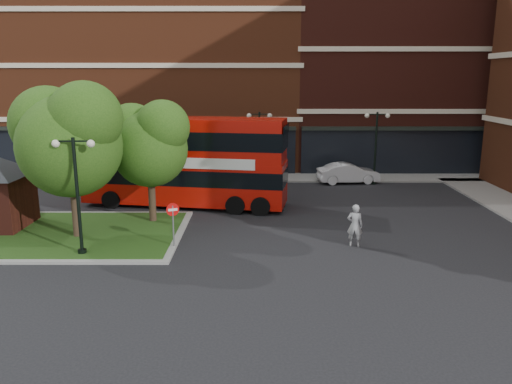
{
  "coord_description": "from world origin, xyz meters",
  "views": [
    {
      "loc": [
        1.84,
        -19.58,
        7.39
      ],
      "look_at": [
        1.79,
        3.49,
        2.0
      ],
      "focal_mm": 35.0,
      "sensor_mm": 36.0,
      "label": 1
    }
  ],
  "objects_px": {
    "woman": "(355,225)",
    "car_white": "(348,173)",
    "bus": "(184,156)",
    "car_silver": "(216,169)"
  },
  "relations": [
    {
      "from": "woman",
      "to": "car_white",
      "type": "bearing_deg",
      "value": -83.38
    },
    {
      "from": "car_silver",
      "to": "woman",
      "type": "bearing_deg",
      "value": -153.39
    },
    {
      "from": "bus",
      "to": "woman",
      "type": "distance_m",
      "value": 11.26
    },
    {
      "from": "bus",
      "to": "woman",
      "type": "relative_size",
      "value": 6.23
    },
    {
      "from": "woman",
      "to": "car_silver",
      "type": "xyz_separation_m",
      "value": [
        -7.31,
        14.51,
        -0.19
      ]
    },
    {
      "from": "bus",
      "to": "car_silver",
      "type": "relative_size",
      "value": 2.64
    },
    {
      "from": "woman",
      "to": "car_silver",
      "type": "distance_m",
      "value": 16.24
    },
    {
      "from": "car_silver",
      "to": "car_white",
      "type": "distance_m",
      "value": 9.47
    },
    {
      "from": "bus",
      "to": "car_white",
      "type": "distance_m",
      "value": 12.51
    },
    {
      "from": "bus",
      "to": "woman",
      "type": "height_order",
      "value": "bus"
    }
  ]
}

